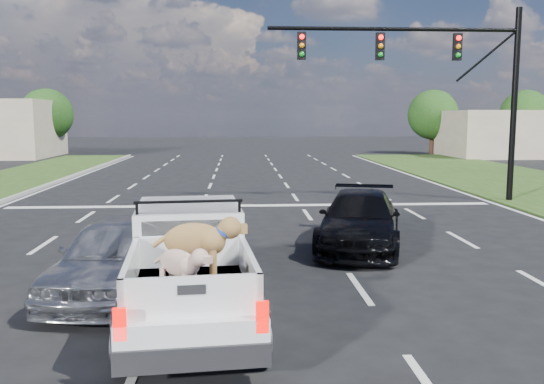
{
  "coord_description": "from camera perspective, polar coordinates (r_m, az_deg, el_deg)",
  "views": [
    {
      "loc": [
        -0.45,
        -10.12,
        3.13
      ],
      "look_at": [
        0.26,
        2.0,
        1.54
      ],
      "focal_mm": 38.0,
      "sensor_mm": 36.0,
      "label": 1
    }
  ],
  "objects": [
    {
      "name": "traffic_signal",
      "position": [
        22.05,
        17.29,
        11.3
      ],
      "size": [
        9.11,
        0.31,
        7.0
      ],
      "color": "black",
      "rests_on": "ground"
    },
    {
      "name": "pickup_truck",
      "position": [
        9.11,
        -8.14,
        -6.97
      ],
      "size": [
        2.24,
        5.08,
        1.85
      ],
      "rotation": [
        0.0,
        0.0,
        0.09
      ],
      "color": "black",
      "rests_on": "ground"
    },
    {
      "name": "tree_far_e",
      "position": [
        53.98,
        23.78,
        7.02
      ],
      "size": [
        4.2,
        4.2,
        5.4
      ],
      "color": "#332114",
      "rests_on": "ground"
    },
    {
      "name": "silver_sedan",
      "position": [
        10.56,
        -15.17,
        -6.12
      ],
      "size": [
        2.17,
        4.25,
        1.39
      ],
      "primitive_type": "imported",
      "rotation": [
        0.0,
        0.0,
        -0.14
      ],
      "color": "#B2B4B9",
      "rests_on": "ground"
    },
    {
      "name": "ground",
      "position": [
        10.61,
        -0.78,
        -9.68
      ],
      "size": [
        160.0,
        160.0,
        0.0
      ],
      "primitive_type": "plane",
      "color": "black",
      "rests_on": "ground"
    },
    {
      "name": "building_right",
      "position": [
        49.52,
        23.72,
        5.31
      ],
      "size": [
        12.0,
        7.0,
        3.6
      ],
      "primitive_type": "cube",
      "color": "#BEAF91",
      "rests_on": "ground"
    },
    {
      "name": "black_coupe",
      "position": [
        13.97,
        8.69,
        -2.77
      ],
      "size": [
        2.97,
        4.9,
        1.33
      ],
      "primitive_type": "imported",
      "rotation": [
        0.0,
        0.0,
        -0.26
      ],
      "color": "black",
      "rests_on": "ground"
    },
    {
      "name": "road_markings",
      "position": [
        16.98,
        -1.78,
        -3.12
      ],
      "size": [
        17.75,
        60.0,
        0.01
      ],
      "color": "silver",
      "rests_on": "ground"
    },
    {
      "name": "tree_far_d",
      "position": [
        50.86,
        15.66,
        7.38
      ],
      "size": [
        4.2,
        4.2,
        5.4
      ],
      "color": "#332114",
      "rests_on": "ground"
    },
    {
      "name": "tree_far_c",
      "position": [
        50.57,
        -21.43,
        7.15
      ],
      "size": [
        4.2,
        4.2,
        5.4
      ],
      "color": "#332114",
      "rests_on": "ground"
    }
  ]
}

